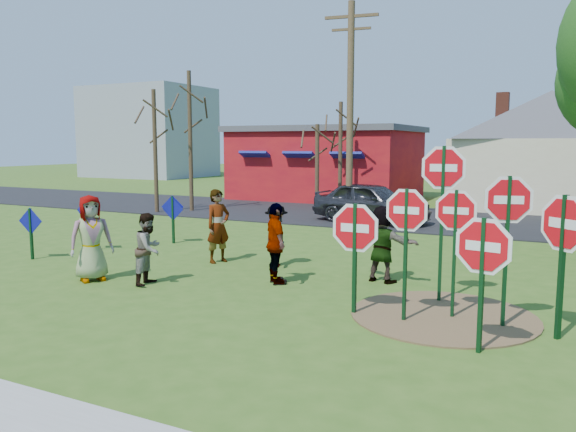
% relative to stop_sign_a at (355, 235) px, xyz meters
% --- Properties ---
extents(ground, '(120.00, 120.00, 0.00)m').
position_rel_stop_sign_a_xyz_m(ground, '(-3.05, 1.54, -1.40)').
color(ground, '#365A19').
rests_on(ground, ground).
extents(road, '(120.00, 7.50, 0.04)m').
position_rel_stop_sign_a_xyz_m(road, '(-3.05, 13.04, -1.38)').
color(road, black).
rests_on(road, ground).
extents(dirt_patch, '(3.20, 3.20, 0.03)m').
position_rel_stop_sign_a_xyz_m(dirt_patch, '(1.45, 0.54, -1.39)').
color(dirt_patch, brown).
rests_on(dirt_patch, ground).
extents(red_building, '(9.40, 7.69, 3.90)m').
position_rel_stop_sign_a_xyz_m(red_building, '(-8.55, 19.54, 0.56)').
color(red_building, maroon).
rests_on(red_building, ground).
extents(cream_house, '(9.40, 9.40, 6.50)m').
position_rel_stop_sign_a_xyz_m(cream_house, '(2.45, 19.54, 1.52)').
color(cream_house, beige).
rests_on(cream_house, ground).
extents(distant_building, '(10.00, 8.00, 8.00)m').
position_rel_stop_sign_a_xyz_m(distant_building, '(-31.05, 31.54, 2.60)').
color(distant_building, '#8C939E').
rests_on(distant_building, ground).
extents(stop_sign_a, '(1.17, 0.08, 2.12)m').
position_rel_stop_sign_a_xyz_m(stop_sign_a, '(0.00, 0.00, 0.00)').
color(stop_sign_a, '#0F3819').
rests_on(stop_sign_a, ground).
extents(stop_sign_b, '(1.11, 0.12, 3.10)m').
position_rel_stop_sign_a_xyz_m(stop_sign_b, '(1.19, 1.45, 0.85)').
color(stop_sign_b, '#0F3819').
rests_on(stop_sign_b, ground).
extents(stop_sign_c, '(0.96, 0.07, 2.35)m').
position_rel_stop_sign_a_xyz_m(stop_sign_c, '(1.60, 0.52, 0.24)').
color(stop_sign_c, '#0F3819').
rests_on(stop_sign_c, ground).
extents(stop_sign_d, '(1.00, 0.35, 2.62)m').
position_rel_stop_sign_a_xyz_m(stop_sign_d, '(2.43, 0.39, 0.48)').
color(stop_sign_d, '#0F3819').
rests_on(stop_sign_d, ground).
extents(stop_sign_e, '(1.10, 0.25, 2.11)m').
position_rel_stop_sign_a_xyz_m(stop_sign_e, '(2.24, -0.95, 0.01)').
color(stop_sign_e, '#0F3819').
rests_on(stop_sign_e, ground).
extents(stop_sign_f, '(0.91, 0.80, 2.40)m').
position_rel_stop_sign_a_xyz_m(stop_sign_f, '(3.25, 0.17, 0.25)').
color(stop_sign_f, '#0F3819').
rests_on(stop_sign_f, ground).
extents(stop_sign_g, '(0.98, 0.07, 2.39)m').
position_rel_stop_sign_a_xyz_m(stop_sign_g, '(0.90, -0.03, 0.26)').
color(stop_sign_g, '#0F3819').
rests_on(stop_sign_g, ground).
extents(blue_diamond_a, '(0.69, 0.15, 1.35)m').
position_rel_stop_sign_a_xyz_m(blue_diamond_a, '(-9.10, 0.74, -0.57)').
color(blue_diamond_a, '#0F3819').
rests_on(blue_diamond_a, ground).
extents(blue_diamond_b, '(0.67, 0.06, 1.47)m').
position_rel_stop_sign_a_xyz_m(blue_diamond_b, '(-8.70, 2.25, -0.49)').
color(blue_diamond_b, '#0F3819').
rests_on(blue_diamond_b, ground).
extents(blue_diamond_c, '(0.70, 0.09, 1.39)m').
position_rel_stop_sign_a_xyz_m(blue_diamond_c, '(-7.29, 4.29, -0.55)').
color(blue_diamond_c, '#0F3819').
rests_on(blue_diamond_c, ground).
extents(blue_diamond_d, '(0.67, 0.22, 1.45)m').
position_rel_stop_sign_a_xyz_m(blue_diamond_d, '(-7.31, 4.31, -0.50)').
color(blue_diamond_d, '#0F3819').
rests_on(blue_diamond_d, ground).
extents(person_a, '(0.99, 1.10, 1.88)m').
position_rel_stop_sign_a_xyz_m(person_a, '(-5.98, -0.24, -0.46)').
color(person_a, '#3C578C').
rests_on(person_a, ground).
extents(person_b, '(0.66, 0.79, 1.86)m').
position_rel_stop_sign_a_xyz_m(person_b, '(-4.55, 2.59, -0.48)').
color(person_b, '#20716F').
rests_on(person_b, ground).
extents(person_c, '(0.70, 0.84, 1.53)m').
position_rel_stop_sign_a_xyz_m(person_c, '(-4.64, 0.07, -0.64)').
color(person_c, brown).
rests_on(person_c, ground).
extents(person_d, '(0.82, 1.10, 1.52)m').
position_rel_stop_sign_a_xyz_m(person_d, '(-3.02, 2.82, -0.64)').
color(person_d, '#313135').
rests_on(person_d, ground).
extents(person_e, '(1.01, 1.04, 1.74)m').
position_rel_stop_sign_a_xyz_m(person_e, '(-2.23, 1.29, -0.53)').
color(person_e, '#4A2B57').
rests_on(person_e, ground).
extents(person_f, '(1.62, 0.81, 1.68)m').
position_rel_stop_sign_a_xyz_m(person_f, '(-0.25, 2.46, -0.57)').
color(person_f, '#1E5428').
rests_on(person_f, ground).
extents(suv, '(4.71, 2.56, 1.52)m').
position_rel_stop_sign_a_xyz_m(suv, '(-3.31, 11.09, -0.60)').
color(suv, '#2B2B30').
rests_on(suv, road).
extents(utility_pole, '(1.98, 0.38, 8.13)m').
position_rel_stop_sign_a_xyz_m(utility_pole, '(-4.10, 10.84, 2.87)').
color(utility_pole, '#4C3823').
rests_on(utility_pole, ground).
extents(bare_tree_west, '(1.80, 1.80, 6.11)m').
position_rel_stop_sign_a_xyz_m(bare_tree_west, '(-11.60, 11.13, 2.55)').
color(bare_tree_west, '#382819').
rests_on(bare_tree_west, ground).
extents(bare_tree_east, '(1.80, 1.80, 4.85)m').
position_rel_stop_sign_a_xyz_m(bare_tree_east, '(-5.98, 14.77, 1.73)').
color(bare_tree_east, '#382819').
rests_on(bare_tree_east, ground).
extents(bare_tree_mid, '(1.80, 1.80, 5.28)m').
position_rel_stop_sign_a_xyz_m(bare_tree_mid, '(-12.65, 10.04, 2.01)').
color(bare_tree_mid, '#382819').
rests_on(bare_tree_mid, ground).
extents(bare_tree_extra, '(1.80, 1.80, 3.83)m').
position_rel_stop_sign_a_xyz_m(bare_tree_extra, '(-6.62, 13.62, 1.08)').
color(bare_tree_extra, '#382819').
rests_on(bare_tree_extra, ground).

